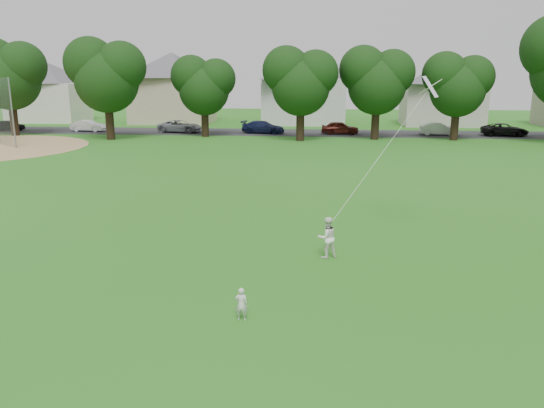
# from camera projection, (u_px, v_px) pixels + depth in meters

# --- Properties ---
(ground) EXTENTS (160.00, 160.00, 0.00)m
(ground) POSITION_uv_depth(u_px,v_px,m) (223.00, 309.00, 13.58)
(ground) COLOR #296316
(ground) RESTS_ON ground
(street) EXTENTS (90.00, 7.00, 0.01)m
(street) POSITION_uv_depth(u_px,v_px,m) (300.00, 133.00, 54.17)
(street) COLOR #2D2D30
(street) RESTS_ON ground
(toddler) EXTENTS (0.32, 0.21, 0.85)m
(toddler) POSITION_uv_depth(u_px,v_px,m) (241.00, 304.00, 12.83)
(toddler) COLOR silver
(toddler) RESTS_ON ground
(older_boy) EXTENTS (0.83, 0.76, 1.37)m
(older_boy) POSITION_uv_depth(u_px,v_px,m) (327.00, 237.00, 17.21)
(older_boy) COLOR white
(older_boy) RESTS_ON ground
(kite) EXTENTS (2.16, 2.02, 6.43)m
(kite) POSITION_uv_depth(u_px,v_px,m) (381.00, 155.00, 17.91)
(kite) COLOR white
(kite) RESTS_ON ground
(tree_row) EXTENTS (79.73, 8.85, 11.02)m
(tree_row) POSITION_uv_depth(u_px,v_px,m) (332.00, 71.00, 47.02)
(tree_row) COLOR black
(tree_row) RESTS_ON ground
(parked_cars) EXTENTS (64.28, 2.55, 1.27)m
(parked_cars) POSITION_uv_depth(u_px,v_px,m) (316.00, 128.00, 52.90)
(parked_cars) COLOR black
(parked_cars) RESTS_ON ground
(house_row) EXTENTS (77.11, 13.88, 9.89)m
(house_row) POSITION_uv_depth(u_px,v_px,m) (313.00, 82.00, 62.55)
(house_row) COLOR white
(house_row) RESTS_ON ground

